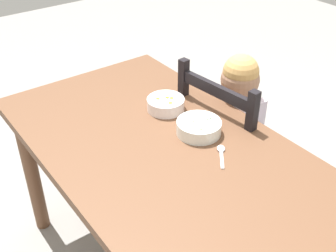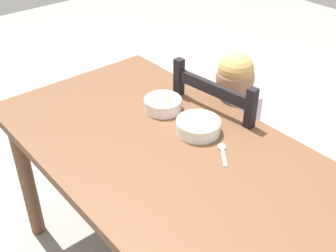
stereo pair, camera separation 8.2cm
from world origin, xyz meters
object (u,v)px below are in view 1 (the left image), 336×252
(child_figure, at_px, (231,122))
(bowl_of_carrots, at_px, (166,104))
(dining_chair, at_px, (230,154))
(spoon, at_px, (221,152))
(dining_table, at_px, (167,170))
(bowl_of_peas, at_px, (199,127))

(child_figure, height_order, bowl_of_carrots, child_figure)
(dining_chair, bearing_deg, child_figure, -128.69)
(spoon, bearing_deg, dining_table, -133.93)
(child_figure, relative_size, bowl_of_peas, 5.51)
(bowl_of_peas, bearing_deg, spoon, -5.82)
(bowl_of_peas, height_order, bowl_of_carrots, bowl_of_peas)
(child_figure, bearing_deg, spoon, -50.12)
(bowl_of_peas, distance_m, bowl_of_carrots, 0.22)
(dining_chair, height_order, bowl_of_carrots, dining_chair)
(bowl_of_peas, bearing_deg, bowl_of_carrots, -179.99)
(dining_table, distance_m, dining_chair, 0.51)
(dining_table, bearing_deg, bowl_of_carrots, 144.90)
(dining_chair, xyz_separation_m, spoon, (0.25, -0.31, 0.31))
(dining_chair, bearing_deg, bowl_of_peas, -70.93)
(dining_table, relative_size, bowl_of_carrots, 9.35)
(spoon, bearing_deg, bowl_of_carrots, 177.65)
(bowl_of_carrots, xyz_separation_m, spoon, (0.37, -0.02, -0.02))
(dining_table, distance_m, child_figure, 0.47)
(dining_table, bearing_deg, bowl_of_peas, 93.07)
(dining_table, height_order, dining_chair, dining_chair)
(bowl_of_carrots, bearing_deg, dining_chair, 69.03)
(dining_chair, xyz_separation_m, bowl_of_peas, (0.10, -0.30, 0.33))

